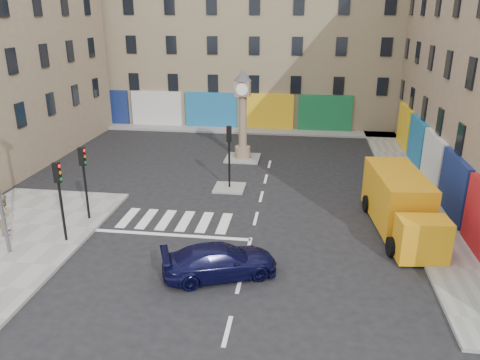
% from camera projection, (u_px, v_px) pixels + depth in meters
% --- Properties ---
extents(ground, '(120.00, 120.00, 0.00)m').
position_uv_depth(ground, '(246.00, 257.00, 20.13)').
color(ground, black).
rests_on(ground, ground).
extents(sidewalk_right, '(2.60, 30.00, 0.15)m').
position_uv_depth(sidewalk_right, '(409.00, 184.00, 28.30)').
color(sidewalk_right, gray).
rests_on(sidewalk_right, ground).
extents(sidewalk_far, '(32.00, 2.40, 0.15)m').
position_uv_depth(sidewalk_far, '(232.00, 130.00, 41.29)').
color(sidewalk_far, gray).
rests_on(sidewalk_far, ground).
extents(island_near, '(1.80, 1.80, 0.12)m').
position_uv_depth(island_near, '(229.00, 188.00, 27.82)').
color(island_near, gray).
rests_on(island_near, ground).
extents(island_far, '(2.40, 2.40, 0.12)m').
position_uv_depth(island_far, '(243.00, 158.00, 33.40)').
color(island_far, gray).
rests_on(island_far, ground).
extents(building_far, '(32.00, 10.00, 17.00)m').
position_uv_depth(building_far, '(241.00, 27.00, 43.80)').
color(building_far, '#7F6F54').
rests_on(building_far, ground).
extents(traffic_light_left_near, '(0.28, 0.22, 3.70)m').
position_uv_depth(traffic_light_left_near, '(59.00, 189.00, 20.49)').
color(traffic_light_left_near, black).
rests_on(traffic_light_left_near, sidewalk_left).
extents(traffic_light_left_far, '(0.28, 0.22, 3.70)m').
position_uv_depth(traffic_light_left_far, '(84.00, 172.00, 22.72)').
color(traffic_light_left_far, black).
rests_on(traffic_light_left_far, sidewalk_left).
extents(traffic_light_island, '(0.28, 0.22, 3.70)m').
position_uv_depth(traffic_light_island, '(229.00, 147.00, 26.95)').
color(traffic_light_island, black).
rests_on(traffic_light_island, island_near).
extents(clock_pillar, '(1.20, 1.20, 6.10)m').
position_uv_depth(clock_pillar, '(243.00, 110.00, 32.20)').
color(clock_pillar, '#877159').
rests_on(clock_pillar, island_far).
extents(navy_sedan, '(4.92, 3.41, 1.32)m').
position_uv_depth(navy_sedan, '(220.00, 261.00, 18.51)').
color(navy_sedan, black).
rests_on(navy_sedan, ground).
extents(yellow_van, '(3.01, 7.37, 2.61)m').
position_uv_depth(yellow_van, '(401.00, 204.00, 22.36)').
color(yellow_van, orange).
rests_on(yellow_van, ground).
extents(pedestrian_tan, '(1.09, 1.17, 1.93)m').
position_uv_depth(pedestrian_tan, '(5.00, 214.00, 21.70)').
color(pedestrian_tan, tan).
rests_on(pedestrian_tan, sidewalk_left).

